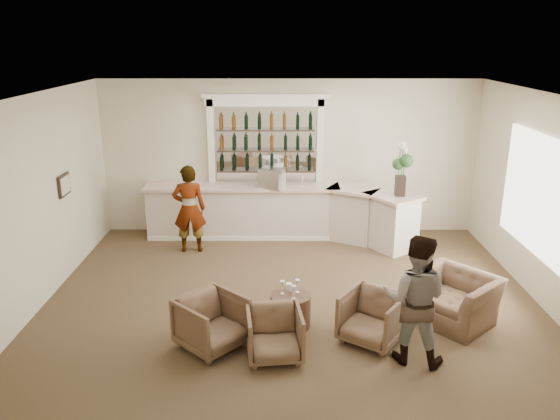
# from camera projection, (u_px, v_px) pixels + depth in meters

# --- Properties ---
(ground) EXTENTS (8.00, 8.00, 0.00)m
(ground) POSITION_uv_depth(u_px,v_px,m) (291.00, 302.00, 8.87)
(ground) COLOR brown
(ground) RESTS_ON ground
(room_shell) EXTENTS (8.04, 7.02, 3.32)m
(room_shell) POSITION_uv_depth(u_px,v_px,m) (302.00, 152.00, 8.84)
(room_shell) COLOR beige
(room_shell) RESTS_ON ground
(bar_counter) EXTENTS (5.72, 1.80, 1.14)m
(bar_counter) POSITION_uv_depth(u_px,v_px,m) (282.00, 212.00, 11.55)
(bar_counter) COLOR silver
(bar_counter) RESTS_ON ground
(back_bar_alcove) EXTENTS (2.64, 0.25, 3.00)m
(back_bar_alcove) POSITION_uv_depth(u_px,v_px,m) (266.00, 141.00, 11.50)
(back_bar_alcove) COLOR white
(back_bar_alcove) RESTS_ON ground
(cocktail_table) EXTENTS (0.61, 0.61, 0.50)m
(cocktail_table) POSITION_uv_depth(u_px,v_px,m) (290.00, 310.00, 8.10)
(cocktail_table) COLOR #4D3221
(cocktail_table) RESTS_ON ground
(sommelier) EXTENTS (0.68, 0.48, 1.77)m
(sommelier) POSITION_uv_depth(u_px,v_px,m) (189.00, 209.00, 10.75)
(sommelier) COLOR gray
(sommelier) RESTS_ON ground
(guest) EXTENTS (1.02, 0.90, 1.77)m
(guest) POSITION_uv_depth(u_px,v_px,m) (415.00, 300.00, 7.05)
(guest) COLOR gray
(guest) RESTS_ON ground
(armchair_left) EXTENTS (1.15, 1.15, 0.75)m
(armchair_left) POSITION_uv_depth(u_px,v_px,m) (212.00, 322.00, 7.50)
(armchair_left) COLOR brown
(armchair_left) RESTS_ON ground
(armchair_center) EXTENTS (0.81, 0.83, 0.68)m
(armchair_center) POSITION_uv_depth(u_px,v_px,m) (274.00, 334.00, 7.28)
(armchair_center) COLOR brown
(armchair_center) RESTS_ON ground
(armchair_right) EXTENTS (1.10, 1.10, 0.73)m
(armchair_right) POSITION_uv_depth(u_px,v_px,m) (372.00, 317.00, 7.65)
(armchair_right) COLOR brown
(armchair_right) RESTS_ON ground
(armchair_far) EXTENTS (1.51, 1.52, 0.74)m
(armchair_far) POSITION_uv_depth(u_px,v_px,m) (454.00, 298.00, 8.20)
(armchair_far) COLOR brown
(armchair_far) RESTS_ON ground
(espresso_machine) EXTENTS (0.58, 0.53, 0.41)m
(espresso_machine) POSITION_uv_depth(u_px,v_px,m) (272.00, 178.00, 11.24)
(espresso_machine) COLOR silver
(espresso_machine) RESTS_ON bar_counter
(flower_vase) EXTENTS (0.28, 0.28, 1.07)m
(flower_vase) POSITION_uv_depth(u_px,v_px,m) (401.00, 166.00, 10.54)
(flower_vase) COLOR black
(flower_vase) RESTS_ON bar_counter
(wine_glass_bar_left) EXTENTS (0.07, 0.07, 0.21)m
(wine_glass_bar_left) POSITION_uv_depth(u_px,v_px,m) (302.00, 182.00, 11.34)
(wine_glass_bar_left) COLOR white
(wine_glass_bar_left) RESTS_ON bar_counter
(wine_glass_bar_right) EXTENTS (0.07, 0.07, 0.21)m
(wine_glass_bar_right) POSITION_uv_depth(u_px,v_px,m) (266.00, 181.00, 11.40)
(wine_glass_bar_right) COLOR white
(wine_glass_bar_right) RESTS_ON bar_counter
(wine_glass_tbl_a) EXTENTS (0.07, 0.07, 0.21)m
(wine_glass_tbl_a) POSITION_uv_depth(u_px,v_px,m) (282.00, 288.00, 8.02)
(wine_glass_tbl_a) COLOR white
(wine_glass_tbl_a) RESTS_ON cocktail_table
(wine_glass_tbl_b) EXTENTS (0.07, 0.07, 0.21)m
(wine_glass_tbl_b) POSITION_uv_depth(u_px,v_px,m) (297.00, 286.00, 8.06)
(wine_glass_tbl_b) COLOR white
(wine_glass_tbl_b) RESTS_ON cocktail_table
(wine_glass_tbl_c) EXTENTS (0.07, 0.07, 0.21)m
(wine_glass_tbl_c) POSITION_uv_depth(u_px,v_px,m) (294.00, 292.00, 7.86)
(wine_glass_tbl_c) COLOR white
(wine_glass_tbl_c) RESTS_ON cocktail_table
(napkin_holder) EXTENTS (0.08, 0.08, 0.12)m
(napkin_holder) POSITION_uv_depth(u_px,v_px,m) (289.00, 287.00, 8.14)
(napkin_holder) COLOR white
(napkin_holder) RESTS_ON cocktail_table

